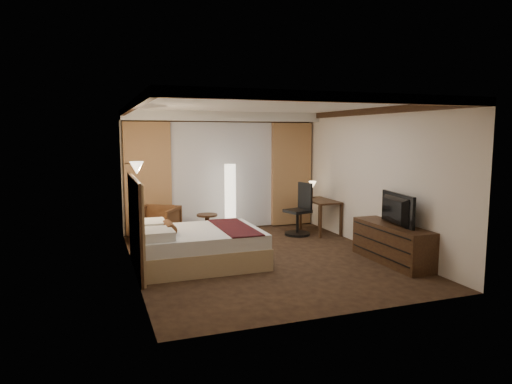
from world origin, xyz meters
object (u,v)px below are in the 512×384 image
object	(u,v)px
bed	(200,247)
desk	(320,216)
side_table	(207,225)
dresser	(392,243)
television	(392,207)
floor_lamp	(230,199)
office_chair	(298,209)
armchair	(157,223)

from	to	relation	value
bed	desk	bearing A→B (deg)	26.39
side_table	dresser	size ratio (longest dim) A/B	0.29
desk	television	xyz separation A→B (m)	(0.02, -2.56, 0.60)
floor_lamp	desk	world-z (taller)	floor_lamp
desk	office_chair	bearing A→B (deg)	-175.09
floor_lamp	office_chair	bearing A→B (deg)	-25.48
desk	office_chair	xyz separation A→B (m)	(-0.58, -0.05, 0.20)
armchair	desk	size ratio (longest dim) A/B	0.76
side_table	television	size ratio (longest dim) A/B	0.47
bed	side_table	bearing A→B (deg)	72.83
floor_lamp	armchair	bearing A→B (deg)	-170.31
floor_lamp	dresser	distance (m)	3.75
floor_lamp	dresser	xyz separation A→B (m)	(1.98, -3.15, -0.45)
desk	dresser	xyz separation A→B (m)	(0.05, -2.56, -0.04)
bed	television	xyz separation A→B (m)	(3.13, -1.02, 0.67)
floor_lamp	office_chair	world-z (taller)	floor_lamp
armchair	dresser	xyz separation A→B (m)	(3.64, -2.87, -0.08)
desk	television	size ratio (longest dim) A/B	1.02
bed	armchair	distance (m)	1.91
bed	desk	xyz separation A→B (m)	(3.11, 1.54, 0.07)
side_table	television	xyz separation A→B (m)	(2.51, -3.03, 0.72)
side_table	dresser	world-z (taller)	dresser
side_table	floor_lamp	xyz separation A→B (m)	(0.56, 0.12, 0.54)
desk	office_chair	size ratio (longest dim) A/B	0.94
bed	office_chair	world-z (taller)	office_chair
desk	office_chair	world-z (taller)	office_chair
desk	armchair	bearing A→B (deg)	175.10
floor_lamp	office_chair	distance (m)	1.50
television	dresser	bearing A→B (deg)	-81.25
side_table	desk	bearing A→B (deg)	-10.70
bed	television	world-z (taller)	television
armchair	floor_lamp	distance (m)	1.72
bed	side_table	distance (m)	2.11
armchair	office_chair	size ratio (longest dim) A/B	0.71
bed	armchair	size ratio (longest dim) A/B	2.51
dresser	desk	bearing A→B (deg)	91.12
television	desk	bearing A→B (deg)	9.20
armchair	floor_lamp	size ratio (longest dim) A/B	0.52
side_table	dresser	xyz separation A→B (m)	(2.54, -3.03, 0.09)
armchair	dresser	size ratio (longest dim) A/B	0.48
dresser	television	xyz separation A→B (m)	(-0.03, 0.00, 0.64)
side_table	office_chair	distance (m)	2.00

